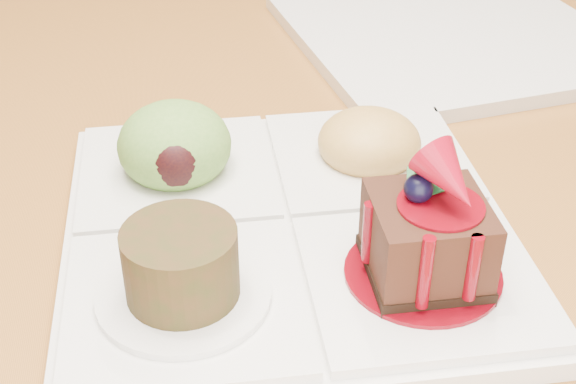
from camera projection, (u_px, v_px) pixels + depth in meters
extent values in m
cylinder|color=#9F6429|center=(21.00, 19.00, 1.80)|extent=(0.06, 0.06, 0.71)
cube|color=silver|center=(288.00, 233.00, 0.47)|extent=(0.26, 0.26, 0.01)
cube|color=silver|center=(422.00, 279.00, 0.42)|extent=(0.12, 0.12, 0.01)
cube|color=silver|center=(185.00, 302.00, 0.41)|extent=(0.12, 0.12, 0.01)
cube|color=silver|center=(177.00, 172.00, 0.51)|extent=(0.12, 0.12, 0.01)
cube|color=silver|center=(368.00, 157.00, 0.52)|extent=(0.12, 0.12, 0.01)
cylinder|color=#5F030C|center=(423.00, 273.00, 0.42)|extent=(0.08, 0.08, 0.00)
cube|color=black|center=(423.00, 269.00, 0.42)|extent=(0.06, 0.06, 0.01)
cube|color=#35160E|center=(427.00, 234.00, 0.41)|extent=(0.06, 0.06, 0.04)
cylinder|color=#5F030C|center=(431.00, 203.00, 0.39)|extent=(0.04, 0.04, 0.00)
sphere|color=black|center=(419.00, 188.00, 0.39)|extent=(0.01, 0.01, 0.01)
cone|color=maroon|center=(451.00, 179.00, 0.38)|extent=(0.04, 0.05, 0.04)
cube|color=#124B20|center=(431.00, 181.00, 0.40)|extent=(0.01, 0.02, 0.01)
cube|color=#124B20|center=(417.00, 180.00, 0.40)|extent=(0.01, 0.02, 0.01)
cylinder|color=#5F030C|center=(425.00, 273.00, 0.38)|extent=(0.01, 0.01, 0.04)
cylinder|color=#5F030C|center=(473.00, 268.00, 0.38)|extent=(0.01, 0.01, 0.04)
cylinder|color=#5F030C|center=(369.00, 233.00, 0.41)|extent=(0.01, 0.01, 0.04)
cylinder|color=silver|center=(184.00, 295.00, 0.40)|extent=(0.09, 0.09, 0.00)
cylinder|color=#402312|center=(181.00, 263.00, 0.39)|extent=(0.06, 0.06, 0.04)
cylinder|color=#46290F|center=(179.00, 242.00, 0.39)|extent=(0.05, 0.05, 0.00)
ellipsoid|color=olive|center=(175.00, 145.00, 0.50)|extent=(0.07, 0.07, 0.05)
ellipsoid|color=black|center=(176.00, 164.00, 0.48)|extent=(0.04, 0.03, 0.03)
ellipsoid|color=#BE8944|center=(369.00, 142.00, 0.52)|extent=(0.07, 0.07, 0.04)
cube|color=#BF580E|center=(392.00, 129.00, 0.52)|extent=(0.02, 0.02, 0.02)
cube|color=#527218|center=(364.00, 122.00, 0.53)|extent=(0.02, 0.02, 0.01)
cube|color=#BF580E|center=(349.00, 131.00, 0.52)|extent=(0.02, 0.02, 0.02)
cube|color=#527218|center=(361.00, 147.00, 0.51)|extent=(0.02, 0.02, 0.01)
cube|color=#BF580E|center=(387.00, 144.00, 0.51)|extent=(0.02, 0.02, 0.01)
cube|color=silver|center=(451.00, 36.00, 0.71)|extent=(0.30, 0.30, 0.01)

